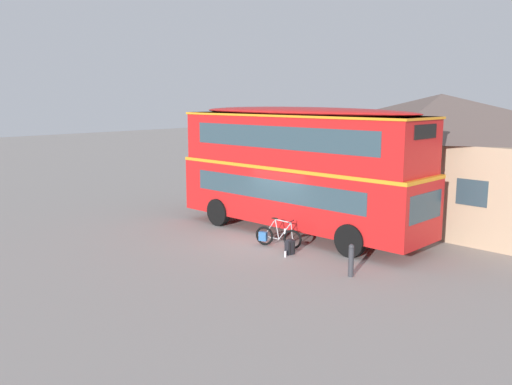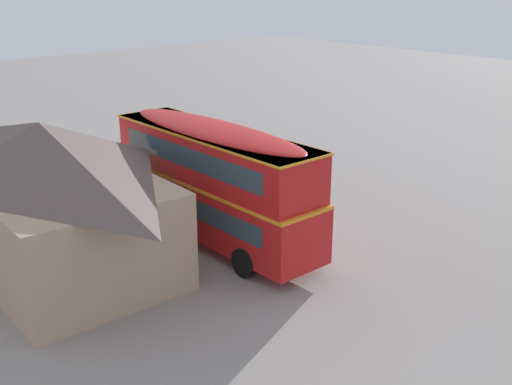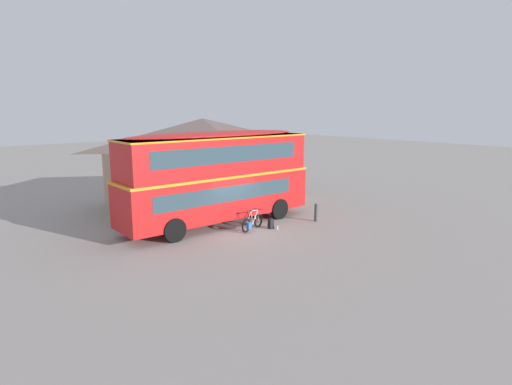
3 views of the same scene
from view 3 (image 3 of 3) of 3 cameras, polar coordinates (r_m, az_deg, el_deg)
The scene contains 7 objects.
ground_plane at distance 21.04m, azimuth -2.71°, elevation -5.05°, with size 120.00×120.00×0.00m, color gray.
double_decker_bus at distance 21.57m, azimuth -5.22°, elevation 2.52°, with size 10.35×2.79×4.79m.
touring_bicycle at distance 20.89m, azimuth -0.54°, elevation -4.10°, with size 1.71×0.76×1.04m.
backpack_on_ground at distance 21.23m, azimuth 2.01°, elevation -4.14°, with size 0.31×0.33×0.53m.
water_bottle_clear_plastic at distance 21.10m, azimuth 2.89°, elevation -4.70°, with size 0.07×0.07×0.24m.
pub_building at distance 27.73m, azimuth -7.06°, elevation 4.54°, with size 11.89×6.72×5.27m.
kerb_bollard at distance 22.72m, azimuth 8.04°, elevation -2.62°, with size 0.16×0.16×0.97m.
Camera 3 is at (-12.39, -15.95, 5.91)m, focal length 29.78 mm.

